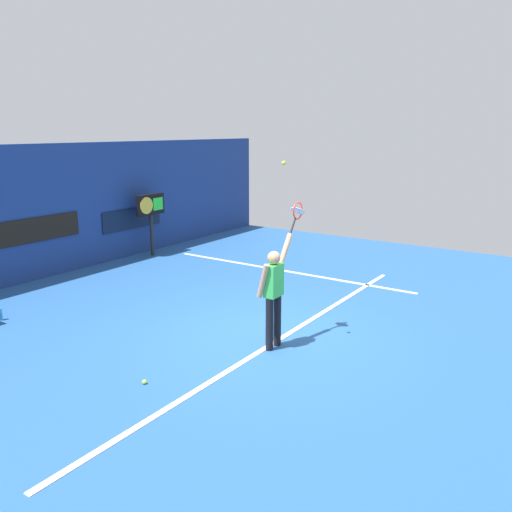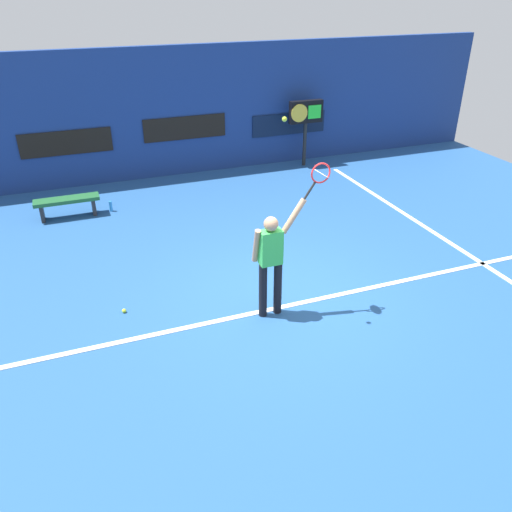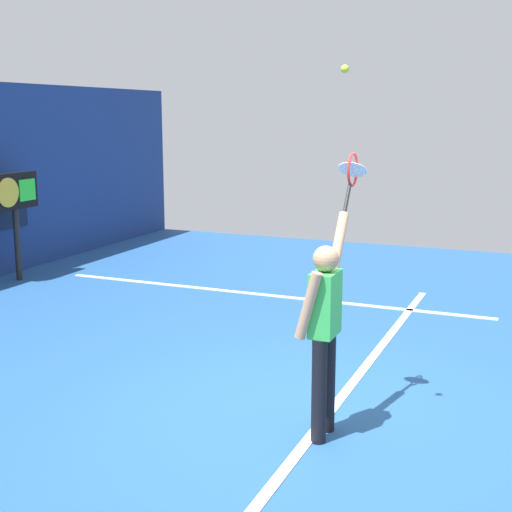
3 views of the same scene
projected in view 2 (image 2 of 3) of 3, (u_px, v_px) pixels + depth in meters
name	position (u px, v px, depth m)	size (l,w,h in m)	color
ground_plane	(285.00, 296.00, 8.76)	(18.00, 18.00, 0.00)	#23518C
back_wall	(183.00, 112.00, 13.55)	(18.00, 0.20, 3.30)	navy
sponsor_banner_center	(185.00, 128.00, 13.64)	(2.20, 0.03, 0.60)	black
sponsor_banner_portside	(66.00, 143.00, 12.75)	(2.20, 0.03, 0.60)	black
sponsor_banner_starboard	(289.00, 124.00, 14.65)	(2.20, 0.03, 0.60)	#0C1933
court_baseline	(292.00, 305.00, 8.52)	(10.00, 0.10, 0.01)	white
court_sideline	(410.00, 217.00, 11.63)	(0.10, 7.00, 0.01)	white
tennis_player	(271.00, 258.00, 7.84)	(0.80, 0.31, 1.92)	black
tennis_racket	(320.00, 175.00, 7.49)	(0.48, 0.27, 0.60)	black
tennis_ball	(284.00, 119.00, 6.81)	(0.07, 0.07, 0.07)	#CCE033
scoreboard_clock	(306.00, 115.00, 14.19)	(0.96, 0.20, 1.81)	black
court_bench	(67.00, 203.00, 11.50)	(1.40, 0.36, 0.45)	#1E592D
water_bottle	(111.00, 206.00, 11.89)	(0.07, 0.07, 0.24)	#338CD8
spare_ball	(124.00, 311.00, 8.32)	(0.07, 0.07, 0.07)	#CCE033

